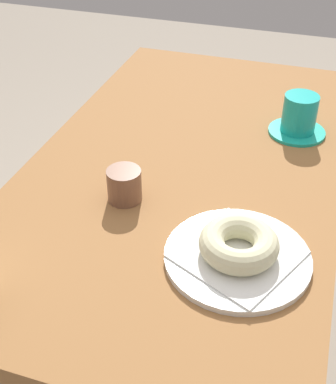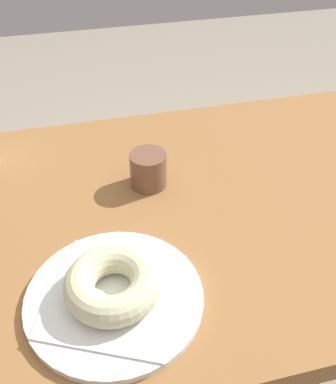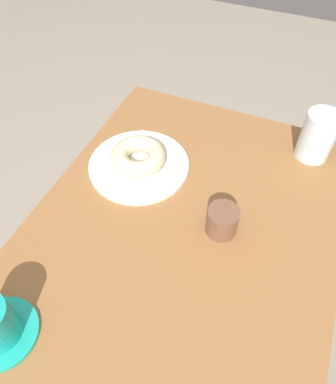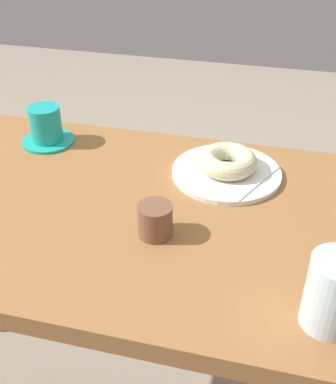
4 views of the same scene
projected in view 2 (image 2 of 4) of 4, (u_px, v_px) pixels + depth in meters
The scene contains 5 objects.
table at pixel (243, 254), 0.82m from camera, with size 1.07×0.60×0.77m.
plate_sugar_ring at pixel (114, 298), 0.57m from camera, with size 0.23×0.23×0.01m, color white.
napkin_sugar_ring at pixel (114, 294), 0.56m from camera, with size 0.16×0.16×0.00m, color white.
donut_sugar_ring at pixel (113, 284), 0.55m from camera, with size 0.12×0.12×0.04m, color beige.
sugar_jar at pixel (148, 170), 0.73m from camera, with size 0.06×0.06×0.06m, color brown.
Camera 2 is at (-0.27, -0.51, 1.24)m, focal length 41.61 mm.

